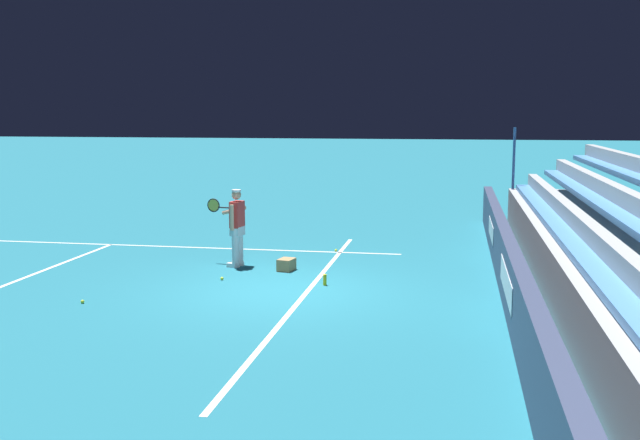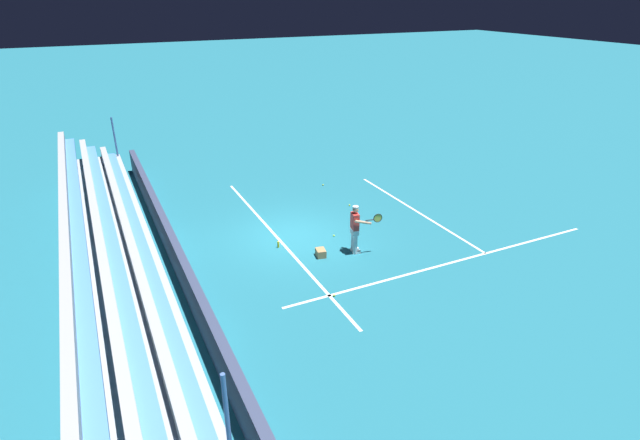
{
  "view_description": "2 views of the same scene",
  "coord_description": "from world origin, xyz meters",
  "px_view_note": "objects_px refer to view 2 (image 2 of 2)",
  "views": [
    {
      "loc": [
        -13.66,
        -3.24,
        3.41
      ],
      "look_at": [
        2.0,
        -0.39,
        1.1
      ],
      "focal_mm": 42.0,
      "sensor_mm": 36.0,
      "label": 1
    },
    {
      "loc": [
        15.2,
        -6.14,
        8.19
      ],
      "look_at": [
        1.2,
        0.59,
        1.04
      ],
      "focal_mm": 28.0,
      "sensor_mm": 36.0,
      "label": 2
    }
  ],
  "objects_px": {
    "tennis_ball_toward_net": "(334,295)",
    "tennis_ball_by_box": "(323,185)",
    "tennis_player": "(355,229)",
    "tennis_ball_near_player": "(334,236)",
    "water_bottle": "(278,245)",
    "tennis_ball_midcourt": "(350,205)",
    "ball_box_cardboard": "(321,253)"
  },
  "relations": [
    {
      "from": "tennis_ball_by_box",
      "to": "tennis_ball_near_player",
      "type": "bearing_deg",
      "value": -21.64
    },
    {
      "from": "tennis_ball_near_player",
      "to": "ball_box_cardboard",
      "type": "bearing_deg",
      "value": -43.62
    },
    {
      "from": "tennis_player",
      "to": "tennis_ball_toward_net",
      "type": "distance_m",
      "value": 2.98
    },
    {
      "from": "tennis_player",
      "to": "tennis_ball_near_player",
      "type": "distance_m",
      "value": 1.63
    },
    {
      "from": "tennis_player",
      "to": "tennis_ball_near_player",
      "type": "height_order",
      "value": "tennis_player"
    },
    {
      "from": "tennis_ball_toward_net",
      "to": "tennis_ball_by_box",
      "type": "distance_m",
      "value": 9.21
    },
    {
      "from": "tennis_ball_toward_net",
      "to": "water_bottle",
      "type": "height_order",
      "value": "water_bottle"
    },
    {
      "from": "tennis_ball_toward_net",
      "to": "tennis_ball_near_player",
      "type": "relative_size",
      "value": 1.0
    },
    {
      "from": "tennis_ball_toward_net",
      "to": "water_bottle",
      "type": "distance_m",
      "value": 3.62
    },
    {
      "from": "ball_box_cardboard",
      "to": "tennis_ball_midcourt",
      "type": "xyz_separation_m",
      "value": [
        -3.4,
        2.98,
        -0.1
      ]
    },
    {
      "from": "tennis_ball_midcourt",
      "to": "tennis_ball_by_box",
      "type": "xyz_separation_m",
      "value": [
        -2.64,
        0.05,
        0.0
      ]
    },
    {
      "from": "tennis_ball_toward_net",
      "to": "tennis_ball_by_box",
      "type": "xyz_separation_m",
      "value": [
        -8.41,
        3.74,
        0.0
      ]
    },
    {
      "from": "tennis_ball_near_player",
      "to": "tennis_ball_by_box",
      "type": "distance_m",
      "value": 5.26
    },
    {
      "from": "ball_box_cardboard",
      "to": "tennis_ball_by_box",
      "type": "xyz_separation_m",
      "value": [
        -6.04,
        3.03,
        -0.1
      ]
    },
    {
      "from": "tennis_player",
      "to": "tennis_ball_by_box",
      "type": "bearing_deg",
      "value": 163.63
    },
    {
      "from": "tennis_ball_midcourt",
      "to": "tennis_ball_by_box",
      "type": "relative_size",
      "value": 1.0
    },
    {
      "from": "tennis_player",
      "to": "tennis_ball_toward_net",
      "type": "xyz_separation_m",
      "value": [
        2.14,
        -1.89,
        -0.86
      ]
    },
    {
      "from": "tennis_ball_near_player",
      "to": "tennis_ball_by_box",
      "type": "relative_size",
      "value": 1.0
    },
    {
      "from": "tennis_ball_near_player",
      "to": "water_bottle",
      "type": "xyz_separation_m",
      "value": [
        -0.08,
        -2.15,
        0.08
      ]
    },
    {
      "from": "ball_box_cardboard",
      "to": "water_bottle",
      "type": "relative_size",
      "value": 1.82
    },
    {
      "from": "ball_box_cardboard",
      "to": "water_bottle",
      "type": "xyz_separation_m",
      "value": [
        -1.22,
        -1.06,
        -0.02
      ]
    },
    {
      "from": "tennis_player",
      "to": "tennis_ball_midcourt",
      "type": "distance_m",
      "value": 4.14
    },
    {
      "from": "tennis_player",
      "to": "tennis_ball_by_box",
      "type": "relative_size",
      "value": 25.98
    },
    {
      "from": "ball_box_cardboard",
      "to": "tennis_ball_near_player",
      "type": "distance_m",
      "value": 1.58
    },
    {
      "from": "tennis_ball_by_box",
      "to": "water_bottle",
      "type": "relative_size",
      "value": 0.3
    },
    {
      "from": "tennis_ball_toward_net",
      "to": "ball_box_cardboard",
      "type": "bearing_deg",
      "value": 163.46
    },
    {
      "from": "tennis_ball_midcourt",
      "to": "water_bottle",
      "type": "xyz_separation_m",
      "value": [
        2.17,
        -4.04,
        0.08
      ]
    },
    {
      "from": "tennis_ball_toward_net",
      "to": "water_bottle",
      "type": "relative_size",
      "value": 0.3
    },
    {
      "from": "ball_box_cardboard",
      "to": "tennis_ball_toward_net",
      "type": "relative_size",
      "value": 6.06
    },
    {
      "from": "tennis_player",
      "to": "water_bottle",
      "type": "height_order",
      "value": "tennis_player"
    },
    {
      "from": "tennis_ball_midcourt",
      "to": "tennis_ball_toward_net",
      "type": "height_order",
      "value": "same"
    },
    {
      "from": "tennis_ball_near_player",
      "to": "water_bottle",
      "type": "distance_m",
      "value": 2.15
    }
  ]
}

